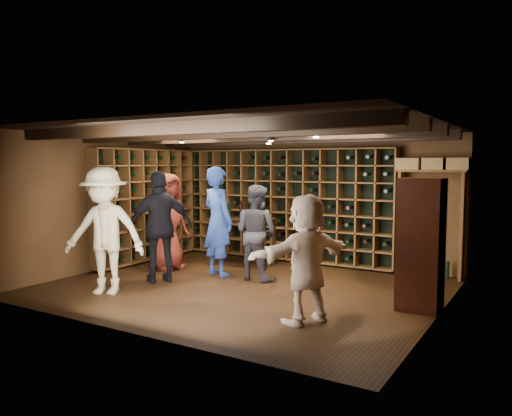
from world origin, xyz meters
The scene contains 13 objects.
ground centered at (0.00, 0.00, 0.00)m, with size 6.00×6.00×0.00m, color black.
room_shell centered at (0.00, 0.05, 2.42)m, with size 6.00×6.00×6.00m.
wine_rack_back centered at (-0.52, 2.33, 1.15)m, with size 4.65×0.30×2.20m.
wine_rack_left centered at (-2.83, 0.82, 1.15)m, with size 0.30×2.65×2.20m.
crate_shelf centered at (2.41, 2.32, 1.57)m, with size 1.20×0.32×2.07m.
display_cabinet centered at (2.71, 0.20, 0.86)m, with size 0.55×0.50×1.75m.
man_blue_shirt centered at (-0.84, 0.52, 0.96)m, with size 0.70×0.46×1.92m, color navy.
man_grey_suit centered at (-0.10, 0.60, 0.81)m, with size 0.79×0.61×1.62m, color black.
guest_red_floral centered at (-1.93, 0.47, 0.90)m, with size 0.88×0.57×1.80m, color maroon.
guest_woman_black centered at (-1.36, -0.37, 0.93)m, with size 1.09×0.45×1.85m, color black.
guest_khaki centered at (-1.57, -1.39, 0.96)m, with size 1.24×0.71×1.92m, color gray.
guest_beige centered at (1.64, -1.08, 0.80)m, with size 1.49×0.48×1.61m, color tan.
tasting_table centered at (-0.94, 1.48, 0.81)m, with size 1.29×0.77×1.20m.
Camera 1 is at (4.23, -6.60, 1.96)m, focal length 35.00 mm.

